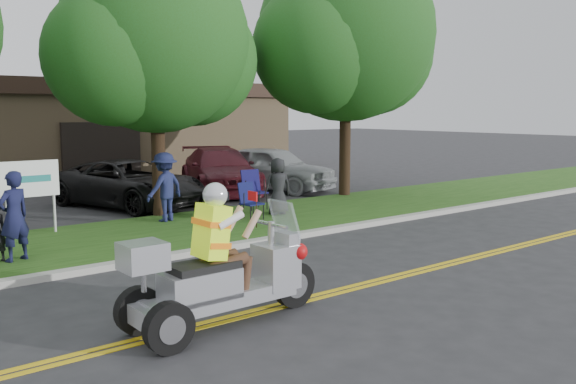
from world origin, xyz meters
TOP-DOWN VIEW (x-y plane):
  - ground at (0.00, 0.00)m, footprint 120.00×120.00m
  - centerline_near at (0.00, -0.58)m, footprint 60.00×0.10m
  - centerline_far at (0.00, -0.42)m, footprint 60.00×0.10m
  - curb at (0.00, 3.05)m, footprint 60.00×0.25m
  - grass_verge at (0.00, 5.20)m, footprint 60.00×4.00m
  - commercial_building at (2.00, 18.98)m, footprint 18.00×8.20m
  - tree_mid at (0.55, 7.23)m, footprint 5.88×4.80m
  - tree_right at (7.06, 7.03)m, footprint 6.86×5.60m
  - business_sign at (-2.90, 6.60)m, footprint 1.25×0.06m
  - trike_scooter at (-2.56, -0.66)m, footprint 2.94×0.98m
  - lawn_chair_a at (1.99, 5.22)m, footprint 0.53×0.55m
  - lawn_chair_b at (3.03, 6.53)m, footprint 0.61×0.63m
  - spectator_adult_left at (-3.82, 4.33)m, footprint 0.71×0.59m
  - spectator_chair_a at (0.20, 6.29)m, footprint 1.25×0.95m
  - spectator_chair_b at (2.99, 5.34)m, footprint 0.82×0.63m
  - parked_car_mid at (0.68, 9.49)m, footprint 3.69×5.47m
  - parked_car_right at (4.50, 10.61)m, footprint 3.80×5.68m
  - parked_car_far_right at (6.24, 9.93)m, footprint 3.27×5.04m

SIDE VIEW (x-z plane):
  - ground at x=0.00m, z-range 0.00..0.00m
  - centerline_near at x=0.00m, z-range 0.00..0.01m
  - centerline_far at x=0.00m, z-range 0.00..0.01m
  - grass_verge at x=0.00m, z-range 0.01..0.11m
  - curb at x=0.00m, z-range 0.00..0.12m
  - lawn_chair_a at x=1.99m, z-range 0.16..1.09m
  - trike_scooter at x=-2.56m, z-range -0.29..1.64m
  - parked_car_mid at x=0.68m, z-range 0.00..1.39m
  - lawn_chair_b at x=3.03m, z-range 0.17..1.26m
  - parked_car_right at x=4.50m, z-range 0.00..1.53m
  - parked_car_far_right at x=6.24m, z-range 0.00..1.60m
  - spectator_chair_b at x=2.99m, z-range 0.10..1.60m
  - spectator_adult_left at x=-3.82m, z-range 0.10..1.76m
  - spectator_chair_a at x=0.20m, z-range 0.10..1.81m
  - business_sign at x=-2.90m, z-range 0.38..2.13m
  - commercial_building at x=2.00m, z-range 0.01..4.01m
  - tree_mid at x=0.55m, z-range 0.91..7.96m
  - tree_right at x=7.06m, z-range 0.99..9.06m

